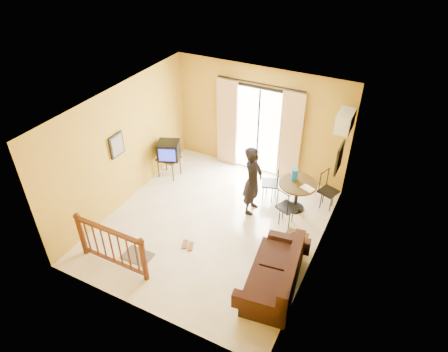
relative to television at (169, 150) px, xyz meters
The scene contains 19 objects.
ground 2.34m from the television, 32.51° to the right, with size 5.00×5.00×0.00m, color beige.
room_shell 2.41m from the television, 32.51° to the right, with size 5.00×5.00×5.00m.
balcony_door 2.28m from the television, 33.61° to the left, with size 2.25×0.14×2.46m.
tv_table 0.31m from the television, behind, with size 0.53×0.44×0.53m.
television is the anchor object (origin of this frame).
picture_left 1.63m from the television, 104.05° to the right, with size 0.05×0.42×0.52m.
dining_table 3.31m from the television, ahead, with size 0.86×0.86×0.72m.
water_jug 3.19m from the television, ahead, with size 0.15×0.15×0.27m, color #1255A9.
serving_tray 3.55m from the television, ahead, with size 0.28×0.18×0.02m, color white.
dining_chairs 3.37m from the television, ahead, with size 1.82×1.48×0.95m.
air_conditioner 4.26m from the television, 10.86° to the left, with size 0.31×0.60×0.40m.
botanical_print 4.18m from the television, ahead, with size 0.05×0.50×0.60m.
coffee_table 3.97m from the television, 19.20° to the right, with size 0.45×0.81×0.36m.
bowl 3.91m from the television, 17.17° to the right, with size 0.21×0.21×0.07m, color brown.
sofa 4.35m from the television, 30.55° to the right, with size 1.04×1.88×0.85m.
standing_person 2.44m from the television, ahead, with size 0.60×0.40×1.66m, color black.
stair_balustrade 3.18m from the television, 76.91° to the right, with size 1.63×0.13×1.04m.
doormat 2.97m from the television, 70.37° to the right, with size 0.60×0.40×0.02m, color #554A44.
sandals 2.74m from the television, 49.31° to the right, with size 0.33×0.27×0.03m.
Camera 1 is at (3.22, -5.78, 5.93)m, focal length 32.00 mm.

